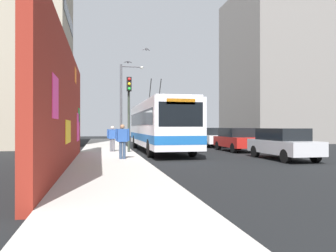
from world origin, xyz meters
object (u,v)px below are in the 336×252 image
parked_car_white (210,137)px  pedestrian_at_curb (122,139)px  traffic_light (129,102)px  street_lamp (124,99)px  city_bus (159,125)px  parked_car_silver (283,143)px  pedestrian_midblock (112,137)px  parked_car_dark_gray (191,135)px  parked_car_red (236,139)px

parked_car_white → pedestrian_at_curb: pedestrian_at_curb is taller
traffic_light → street_lamp: 5.75m
city_bus → parked_car_silver: 8.18m
pedestrian_midblock → city_bus: bearing=-70.9°
traffic_light → pedestrian_midblock: bearing=54.1°
parked_car_silver → pedestrian_at_curb: (0.55, 8.00, 0.27)m
city_bus → parked_car_dark_gray: bearing=-27.0°
city_bus → parked_car_silver: size_ratio=2.68×
city_bus → street_lamp: 4.87m
parked_car_white → pedestrian_midblock: pedestrian_midblock is taller
parked_car_red → parked_car_white: 5.21m
parked_car_silver → parked_car_white: size_ratio=0.99×
parked_car_dark_gray → street_lamp: 10.00m
parked_car_white → traffic_light: size_ratio=0.99×
city_bus → street_lamp: (3.95, 2.04, 2.00)m
parked_car_red → parked_car_white: bearing=-0.0°
parked_car_dark_gray → parked_car_white: bearing=180.0°
parked_car_white → parked_car_dark_gray: bearing=0.0°
parked_car_red → pedestrian_at_curb: (-5.03, 8.00, 0.27)m
parked_car_white → parked_car_dark_gray: same height
pedestrian_at_curb → traffic_light: traffic_light is taller
pedestrian_at_curb → street_lamp: street_lamp is taller
pedestrian_at_curb → traffic_light: 4.48m
parked_car_red → parked_car_dark_gray: 10.84m
street_lamp → parked_car_white: bearing=-85.2°
parked_car_white → pedestrian_at_curb: size_ratio=2.72×
pedestrian_at_curb → pedestrian_midblock: 4.62m
parked_car_red → pedestrian_at_curb: 9.45m
parked_car_red → parked_car_dark_gray: same height
street_lamp → traffic_light: bearing=178.9°
parked_car_dark_gray → pedestrian_midblock: (-11.26, 8.30, 0.22)m
parked_car_white → traffic_light: (-6.31, 7.35, 2.32)m
parked_car_dark_gray → pedestrian_midblock: 13.99m
city_bus → traffic_light: 3.08m
parked_car_white → street_lamp: bearing=94.8°
traffic_light → parked_car_dark_gray: bearing=-31.6°
city_bus → parked_car_silver: city_bus is taller
parked_car_red → street_lamp: (4.61, 7.24, 2.98)m
parked_car_red → street_lamp: street_lamp is taller
city_bus → parked_car_red: 5.33m
parked_car_dark_gray → traffic_light: size_ratio=1.03×
parked_car_red → pedestrian_midblock: (-0.42, 8.30, 0.22)m
parked_car_red → parked_car_white: same height
parked_car_silver → traffic_light: (4.47, 7.35, 2.32)m
parked_car_white → parked_car_dark_gray: (5.63, 0.00, 0.00)m
parked_car_silver → parked_car_dark_gray: 16.42m
street_lamp → parked_car_dark_gray: bearing=-49.3°
city_bus → parked_car_white: 6.98m
pedestrian_at_curb → pedestrian_midblock: (4.61, 0.30, -0.05)m
parked_car_dark_gray → street_lamp: bearing=130.7°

